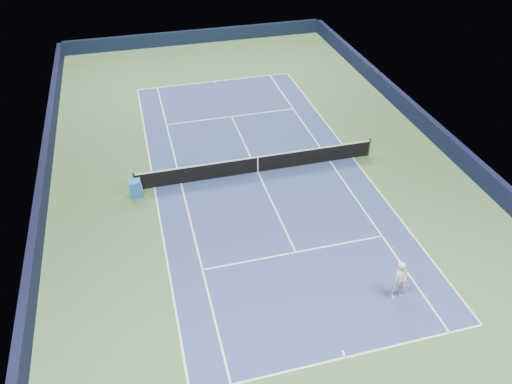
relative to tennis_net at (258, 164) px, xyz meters
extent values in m
plane|color=#385E33|center=(0.00, 0.00, -0.50)|extent=(40.00, 40.00, 0.00)
cube|color=black|center=(0.00, 19.82, 0.05)|extent=(22.00, 0.35, 1.10)
cube|color=black|center=(10.82, 0.00, 0.05)|extent=(0.35, 40.00, 1.10)
cube|color=black|center=(-10.82, 0.00, 0.05)|extent=(0.35, 40.00, 1.10)
cube|color=navy|center=(0.00, 0.00, -0.50)|extent=(10.97, 23.77, 0.01)
cube|color=white|center=(0.00, 11.88, -0.50)|extent=(10.97, 0.08, 0.00)
cube|color=white|center=(0.00, -11.88, -0.50)|extent=(10.97, 0.08, 0.00)
cube|color=white|center=(5.49, 0.00, -0.50)|extent=(0.08, 23.77, 0.00)
cube|color=white|center=(-5.49, 0.00, -0.50)|extent=(0.08, 23.77, 0.00)
cube|color=white|center=(4.12, 0.00, -0.50)|extent=(0.08, 23.77, 0.00)
cube|color=white|center=(-4.12, 0.00, -0.50)|extent=(0.08, 23.77, 0.00)
cube|color=white|center=(0.00, 6.40, -0.50)|extent=(8.23, 0.08, 0.00)
cube|color=white|center=(0.00, -6.40, -0.50)|extent=(8.23, 0.08, 0.00)
cube|color=white|center=(0.00, 0.00, -0.50)|extent=(0.08, 12.80, 0.00)
cube|color=white|center=(0.00, 11.73, -0.50)|extent=(0.08, 0.30, 0.00)
cube|color=white|center=(0.00, -11.73, -0.50)|extent=(0.08, 0.30, 0.00)
cylinder|color=black|center=(-6.40, 0.00, 0.03)|extent=(0.10, 0.10, 1.07)
cylinder|color=black|center=(6.40, 0.00, 0.03)|extent=(0.10, 0.10, 1.07)
cube|color=black|center=(0.00, 0.00, -0.05)|extent=(12.80, 0.03, 0.91)
cube|color=white|center=(0.00, 0.00, 0.44)|extent=(12.80, 0.04, 0.06)
cube|color=white|center=(0.00, 0.00, -0.05)|extent=(0.05, 0.04, 0.91)
cube|color=blue|center=(-6.40, -0.48, -0.05)|extent=(0.56, 0.51, 0.92)
cube|color=white|center=(-6.11, -0.48, -0.05)|extent=(0.07, 0.41, 0.41)
imported|color=silver|center=(3.05, -9.76, 0.39)|extent=(0.75, 0.60, 1.77)
cylinder|color=pink|center=(3.37, -9.81, 0.20)|extent=(0.03, 0.03, 0.29)
cylinder|color=black|center=(3.37, -9.81, -0.04)|extent=(0.29, 0.02, 0.29)
cylinder|color=pink|center=(3.37, -9.81, -0.04)|extent=(0.31, 0.03, 0.31)
sphere|color=#ACC028|center=(3.15, -8.76, 1.20)|extent=(0.07, 0.07, 0.07)
camera|label=1|loc=(-5.73, -21.22, 14.63)|focal=35.00mm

